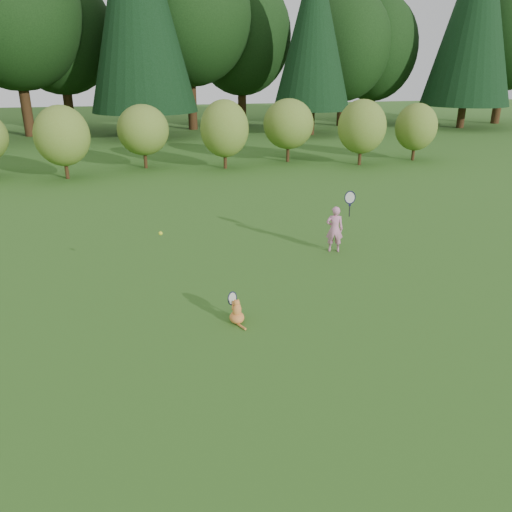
{
  "coord_description": "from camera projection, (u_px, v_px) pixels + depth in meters",
  "views": [
    {
      "loc": [
        -1.77,
        -7.65,
        4.02
      ],
      "look_at": [
        0.2,
        0.8,
        0.7
      ],
      "focal_mm": 35.0,
      "sensor_mm": 36.0,
      "label": 1
    }
  ],
  "objects": [
    {
      "name": "ground",
      "position": [
        255.0,
        310.0,
        8.77
      ],
      "size": [
        100.0,
        100.0,
        0.0
      ],
      "primitive_type": "plane",
      "color": "#255718",
      "rests_on": "ground"
    },
    {
      "name": "tennis_ball",
      "position": [
        161.0,
        233.0,
        9.07
      ],
      "size": [
        0.07,
        0.07,
        0.07
      ],
      "color": "yellow",
      "rests_on": "ground"
    },
    {
      "name": "shrub_row",
      "position": [
        183.0,
        135.0,
        20.09
      ],
      "size": [
        28.0,
        3.0,
        2.8
      ],
      "primitive_type": null,
      "color": "#5F7223",
      "rests_on": "ground"
    },
    {
      "name": "child",
      "position": [
        335.0,
        228.0,
        11.35
      ],
      "size": [
        0.62,
        0.37,
        1.6
      ],
      "rotation": [
        0.0,
        0.0,
        2.84
      ],
      "color": "pink",
      "rests_on": "ground"
    },
    {
      "name": "cat",
      "position": [
        237.0,
        310.0,
        8.28
      ],
      "size": [
        0.3,
        0.56,
        0.58
      ],
      "rotation": [
        0.0,
        0.0,
        -0.06
      ],
      "color": "orange",
      "rests_on": "ground"
    }
  ]
}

